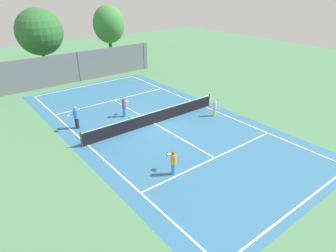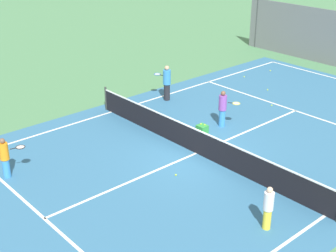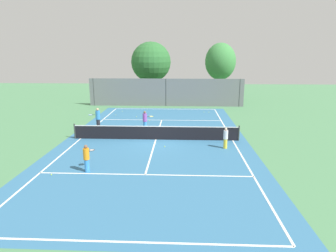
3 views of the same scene
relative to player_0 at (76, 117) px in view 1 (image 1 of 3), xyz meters
The scene contains 19 objects.
ground_plane 5.85m from the player_0, 30.30° to the right, with size 80.00×80.00×0.00m, color #4C8456.
court_surface 5.85m from the player_0, 30.30° to the right, with size 13.00×25.00×0.01m.
tennis_net 5.80m from the player_0, 30.30° to the right, with size 11.90×0.10×1.10m.
perimeter_fence 12.18m from the player_0, 65.75° to the left, with size 18.00×0.12×3.20m.
tree_0 20.70m from the player_0, 54.34° to the left, with size 3.97×4.16×7.37m.
tree_1 16.35m from the player_0, 79.71° to the left, with size 5.10×5.10×7.50m.
player_0 is the anchor object (origin of this frame).
player_1 3.92m from the player_0, ahead, with size 0.88×0.69×1.58m.
player_2 10.80m from the player_0, 26.06° to the right, with size 0.30×0.30×1.38m.
player_3 9.22m from the player_0, 78.07° to the right, with size 0.48×0.90×1.47m.
ball_crate 4.20m from the player_0, 20.87° to the right, with size 0.40×0.38×0.43m.
tennis_ball_0 7.55m from the player_0, 85.97° to the left, with size 0.07×0.07×0.07m, color #CCE533.
tennis_ball_1 5.58m from the player_0, 87.45° to the left, with size 0.07×0.07×0.07m, color #CCE533.
tennis_ball_2 5.41m from the player_0, 62.83° to the left, with size 0.07×0.07×0.07m, color #CCE533.
tennis_ball_3 9.63m from the player_0, 88.72° to the right, with size 0.07×0.07×0.07m, color #CCE533.
tennis_ball_4 5.10m from the player_0, 39.03° to the left, with size 0.07×0.07×0.07m, color #CCE533.
tennis_ball_5 12.22m from the player_0, 37.19° to the left, with size 0.07×0.07×0.07m, color #CCE533.
tennis_ball_6 11.88m from the player_0, 39.17° to the left, with size 0.07×0.07×0.07m, color #CCE533.
tennis_ball_7 7.43m from the player_0, 39.09° to the right, with size 0.07×0.07×0.07m, color #CCE533.
Camera 1 is at (-12.00, -16.96, 9.79)m, focal length 31.74 mm.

